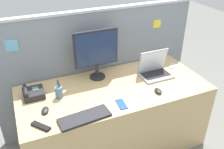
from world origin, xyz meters
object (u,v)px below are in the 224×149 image
(desktop_monitor, at_px, (96,51))
(laptop, at_px, (155,69))
(desk_phone, at_px, (33,93))
(pen_cup, at_px, (59,92))
(cell_phone_silver_slab, at_px, (173,66))
(cell_phone_blue_case, at_px, (121,104))
(tv_remote, at_px, (41,126))
(computer_mouse_right_hand, at_px, (158,91))
(computer_mouse_left_hand, at_px, (45,110))
(keyboard_main, at_px, (85,117))

(desktop_monitor, xyz_separation_m, laptop, (0.56, -0.19, -0.22))
(laptop, distance_m, desk_phone, 1.22)
(pen_cup, bearing_deg, desktop_monitor, 25.30)
(pen_cup, distance_m, cell_phone_silver_slab, 1.30)
(cell_phone_blue_case, distance_m, tv_remote, 0.69)
(cell_phone_blue_case, distance_m, cell_phone_silver_slab, 0.92)
(desk_phone, xyz_separation_m, cell_phone_silver_slab, (1.51, -0.02, -0.03))
(desk_phone, xyz_separation_m, computer_mouse_right_hand, (1.08, -0.39, -0.02))
(desk_phone, bearing_deg, pen_cup, -27.61)
(desk_phone, height_order, cell_phone_silver_slab, desk_phone)
(computer_mouse_left_hand, bearing_deg, keyboard_main, -16.37)
(desktop_monitor, xyz_separation_m, computer_mouse_left_hand, (-0.59, -0.37, -0.28))
(tv_remote, bearing_deg, computer_mouse_left_hand, 31.16)
(desk_phone, bearing_deg, desktop_monitor, 8.34)
(desktop_monitor, distance_m, cell_phone_blue_case, 0.60)
(cell_phone_silver_slab, bearing_deg, pen_cup, -130.85)
(keyboard_main, xyz_separation_m, computer_mouse_right_hand, (0.74, 0.08, 0.01))
(computer_mouse_left_hand, bearing_deg, computer_mouse_right_hand, 13.90)
(keyboard_main, xyz_separation_m, pen_cup, (-0.12, 0.37, 0.05))
(desktop_monitor, distance_m, laptop, 0.64)
(desk_phone, xyz_separation_m, tv_remote, (-0.00, -0.45, -0.02))
(computer_mouse_right_hand, height_order, tv_remote, computer_mouse_right_hand)
(desk_phone, height_order, computer_mouse_right_hand, desk_phone)
(desktop_monitor, height_order, cell_phone_silver_slab, desktop_monitor)
(laptop, distance_m, computer_mouse_left_hand, 1.17)
(laptop, height_order, computer_mouse_right_hand, laptop)
(tv_remote, bearing_deg, desktop_monitor, 0.68)
(cell_phone_silver_slab, bearing_deg, cell_phone_blue_case, -108.67)
(computer_mouse_left_hand, bearing_deg, desk_phone, 123.38)
(cell_phone_blue_case, height_order, tv_remote, tv_remote)
(laptop, bearing_deg, desktop_monitor, 161.28)
(keyboard_main, xyz_separation_m, tv_remote, (-0.34, 0.03, -0.00))
(desktop_monitor, bearing_deg, pen_cup, -154.70)
(laptop, relative_size, desk_phone, 1.70)
(desk_phone, distance_m, keyboard_main, 0.59)
(cell_phone_blue_case, xyz_separation_m, cell_phone_silver_slab, (0.83, 0.41, 0.00))
(laptop, distance_m, pen_cup, 1.00)
(pen_cup, height_order, cell_phone_silver_slab, pen_cup)
(cell_phone_blue_case, bearing_deg, keyboard_main, -166.66)
(desk_phone, distance_m, computer_mouse_right_hand, 1.15)
(computer_mouse_left_hand, relative_size, tv_remote, 0.59)
(computer_mouse_left_hand, distance_m, cell_phone_blue_case, 0.64)
(laptop, relative_size, cell_phone_blue_case, 2.20)
(pen_cup, relative_size, cell_phone_silver_slab, 1.47)
(desktop_monitor, height_order, computer_mouse_left_hand, desktop_monitor)
(desk_phone, distance_m, computer_mouse_left_hand, 0.28)
(pen_cup, xyz_separation_m, tv_remote, (-0.22, -0.33, -0.05))
(cell_phone_blue_case, bearing_deg, pen_cup, 151.09)
(desk_phone, bearing_deg, computer_mouse_left_hand, -77.52)
(computer_mouse_right_hand, bearing_deg, computer_mouse_left_hand, 179.81)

